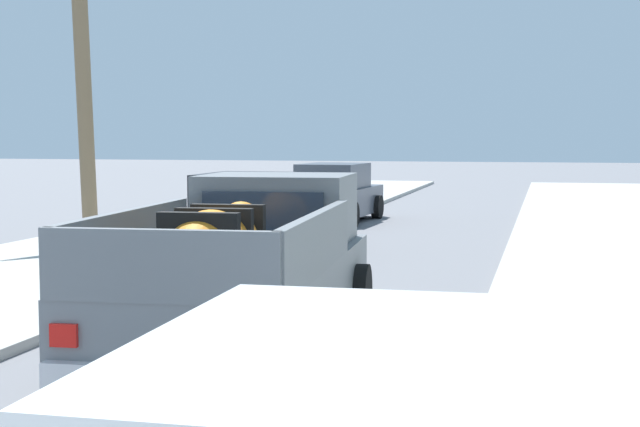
% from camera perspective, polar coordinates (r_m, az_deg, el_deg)
% --- Properties ---
extents(sidewalk_left, '(5.22, 60.00, 0.12)m').
position_cam_1_polar(sidewalk_left, '(15.70, -16.31, -3.37)').
color(sidewalk_left, '#B2AFA8').
rests_on(sidewalk_left, ground).
extents(curb_left, '(0.16, 60.00, 0.10)m').
position_cam_1_polar(curb_left, '(15.13, -12.35, -3.63)').
color(curb_left, silver).
rests_on(curb_left, ground).
extents(curb_right, '(0.16, 60.00, 0.10)m').
position_cam_1_polar(curb_right, '(13.58, 16.65, -4.68)').
color(curb_right, silver).
rests_on(curb_right, ground).
extents(pickup_truck, '(2.49, 5.34, 1.80)m').
position_cam_1_polar(pickup_truck, '(9.52, -4.55, -3.85)').
color(pickup_truck, slate).
rests_on(pickup_truck, ground).
extents(car_left_near, '(2.21, 4.34, 1.54)m').
position_cam_1_polar(car_left_near, '(24.01, 0.79, 1.18)').
color(car_left_near, '#474C56').
rests_on(car_left_near, ground).
extents(car_left_mid, '(2.05, 4.27, 1.54)m').
position_cam_1_polar(car_left_mid, '(17.69, -4.83, -0.15)').
color(car_left_mid, black).
rests_on(car_left_mid, ground).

